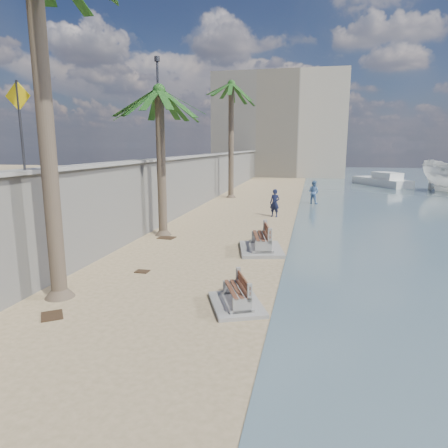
{
  "coord_description": "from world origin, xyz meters",
  "views": [
    {
      "loc": [
        2.88,
        -8.28,
        4.29
      ],
      "look_at": [
        -0.5,
        7.0,
        1.2
      ],
      "focal_mm": 32.0,
      "sensor_mm": 36.0,
      "label": 1
    }
  ],
  "objects": [
    {
      "name": "bench_near",
      "position": [
        1.01,
        1.75,
        0.35
      ],
      "size": [
        1.92,
        2.24,
        0.79
      ],
      "color": "gray",
      "rests_on": "ground_plane"
    },
    {
      "name": "debris_b",
      "position": [
        -3.48,
        0.09,
        0.01
      ],
      "size": [
        0.79,
        0.82,
        0.03
      ],
      "primitive_type": "cube",
      "rotation": [
        0.0,
        0.0,
        5.35
      ],
      "color": "#382616",
      "rests_on": "ground_plane"
    },
    {
      "name": "end_building",
      "position": [
        -2.0,
        52.0,
        7.0
      ],
      "size": [
        18.0,
        12.0,
        14.0
      ],
      "primitive_type": "cube",
      "color": "#B7AA93",
      "rests_on": "ground_plane"
    },
    {
      "name": "streetlight",
      "position": [
        -5.1,
        12.0,
        6.64
      ],
      "size": [
        0.28,
        0.28,
        5.12
      ],
      "color": "#2D2D33",
      "rests_on": "wall_cap"
    },
    {
      "name": "pedestrian_sign",
      "position": [
        -5.0,
        1.5,
        5.15
      ],
      "size": [
        0.78,
        0.07,
        2.4
      ],
      "color": "#2D2D33",
      "rests_on": "wall_cap"
    },
    {
      "name": "ground_plane",
      "position": [
        0.0,
        0.0,
        0.0
      ],
      "size": [
        140.0,
        140.0,
        0.0
      ],
      "primitive_type": "plane",
      "color": "tan"
    },
    {
      "name": "palm_back",
      "position": [
        -3.72,
        24.24,
        8.92
      ],
      "size": [
        5.0,
        5.0,
        9.99
      ],
      "color": "brown",
      "rests_on": "ground_plane"
    },
    {
      "name": "person_a",
      "position": [
        0.7,
        15.87,
        0.97
      ],
      "size": [
        0.81,
        0.67,
        1.94
      ],
      "primitive_type": "imported",
      "rotation": [
        0.0,
        0.0,
        -0.33
      ],
      "color": "#131834",
      "rests_on": "ground_plane"
    },
    {
      "name": "seawall",
      "position": [
        -5.2,
        20.0,
        1.75
      ],
      "size": [
        0.45,
        70.0,
        3.5
      ],
      "primitive_type": "cube",
      "color": "gray",
      "rests_on": "ground_plane"
    },
    {
      "name": "palm_mid",
      "position": [
        -4.11,
        9.6,
        6.66
      ],
      "size": [
        5.0,
        5.0,
        7.65
      ],
      "color": "brown",
      "rests_on": "ground_plane"
    },
    {
      "name": "debris_c",
      "position": [
        -3.72,
        9.02,
        0.01
      ],
      "size": [
        0.82,
        0.68,
        0.03
      ],
      "primitive_type": "cube",
      "rotation": [
        0.0,
        0.0,
        6.18
      ],
      "color": "#382616",
      "rests_on": "ground_plane"
    },
    {
      "name": "wall_cap",
      "position": [
        -5.2,
        20.0,
        3.55
      ],
      "size": [
        0.8,
        70.0,
        0.12
      ],
      "primitive_type": "cube",
      "color": "gray",
      "rests_on": "seawall"
    },
    {
      "name": "debris_d",
      "position": [
        -2.73,
        3.99,
        0.01
      ],
      "size": [
        0.46,
        0.37,
        0.03
      ],
      "primitive_type": "cube",
      "rotation": [
        0.0,
        0.0,
        6.28
      ],
      "color": "#382616",
      "rests_on": "ground_plane"
    },
    {
      "name": "bench_far",
      "position": [
        0.92,
        7.67,
        0.45
      ],
      "size": [
        2.19,
        2.78,
        1.03
      ],
      "color": "gray",
      "rests_on": "ground_plane"
    },
    {
      "name": "person_b",
      "position": [
        3.0,
        22.05,
        0.96
      ],
      "size": [
        1.16,
        1.07,
        1.92
      ],
      "primitive_type": "imported",
      "rotation": [
        0.0,
        0.0,
        2.64
      ],
      "color": "#4F71A3",
      "rests_on": "ground_plane"
    },
    {
      "name": "yacht_far",
      "position": [
        10.15,
        37.54,
        0.35
      ],
      "size": [
        5.47,
        7.78,
        1.5
      ],
      "primitive_type": null,
      "rotation": [
        0.0,
        0.0,
        2.06
      ],
      "color": "silver",
      "rests_on": "bay_water"
    }
  ]
}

